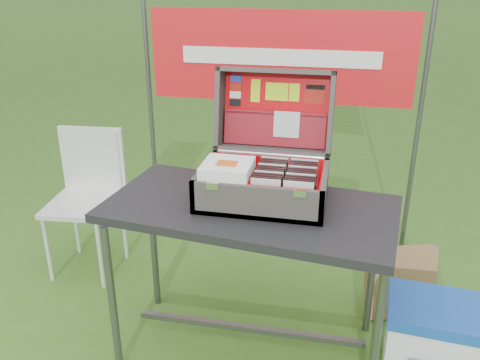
% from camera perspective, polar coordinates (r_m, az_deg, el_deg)
% --- Properties ---
extents(ground, '(80.00, 80.00, 0.00)m').
position_cam_1_polar(ground, '(2.72, 0.31, -18.72)').
color(ground, '#44681C').
rests_on(ground, ground).
extents(table, '(1.37, 0.80, 0.81)m').
position_cam_1_polar(table, '(2.49, 1.04, -11.24)').
color(table, '#262627').
rests_on(table, ground).
extents(table_top, '(1.37, 0.80, 0.04)m').
position_cam_1_polar(table_top, '(2.30, 1.11, -3.26)').
color(table_top, '#262627').
rests_on(table_top, ground).
extents(table_leg_fl, '(0.04, 0.04, 0.77)m').
position_cam_1_polar(table_leg_fl, '(2.46, -14.14, -13.09)').
color(table_leg_fl, '#59595B').
rests_on(table_leg_fl, ground).
extents(table_leg_fr, '(0.04, 0.04, 0.77)m').
position_cam_1_polar(table_leg_fr, '(2.27, 15.07, -16.66)').
color(table_leg_fr, '#59595B').
rests_on(table_leg_fr, ground).
extents(table_leg_bl, '(0.04, 0.04, 0.77)m').
position_cam_1_polar(table_leg_bl, '(2.86, -9.67, -7.15)').
color(table_leg_bl, '#59595B').
rests_on(table_leg_bl, ground).
extents(table_leg_br, '(0.04, 0.04, 0.77)m').
position_cam_1_polar(table_leg_br, '(2.70, 14.66, -9.59)').
color(table_leg_br, '#59595B').
rests_on(table_leg_br, ground).
extents(table_brace, '(1.15, 0.03, 0.03)m').
position_cam_1_polar(table_brace, '(2.66, 1.00, -16.33)').
color(table_brace, '#59595B').
rests_on(table_brace, ground).
extents(suitcase, '(0.57, 0.57, 0.54)m').
position_cam_1_polar(suitcase, '(2.29, 2.94, 4.45)').
color(suitcase, '#5F5A53').
rests_on(suitcase, table).
extents(suitcase_base_bottom, '(0.57, 0.41, 0.02)m').
position_cam_1_polar(suitcase_base_bottom, '(2.33, 2.58, -2.06)').
color(suitcase_base_bottom, '#5F5A53').
rests_on(suitcase_base_bottom, table_top).
extents(suitcase_base_wall_front, '(0.57, 0.02, 0.15)m').
position_cam_1_polar(suitcase_base_wall_front, '(2.13, 1.76, -2.61)').
color(suitcase_base_wall_front, '#5F5A53').
rests_on(suitcase_base_wall_front, table_top).
extents(suitcase_base_wall_back, '(0.57, 0.02, 0.15)m').
position_cam_1_polar(suitcase_base_wall_back, '(2.48, 3.34, 1.14)').
color(suitcase_base_wall_back, '#5F5A53').
rests_on(suitcase_base_wall_back, table_top).
extents(suitcase_base_wall_left, '(0.02, 0.41, 0.15)m').
position_cam_1_polar(suitcase_base_wall_left, '(2.36, -3.97, -0.05)').
color(suitcase_base_wall_left, '#5F5A53').
rests_on(suitcase_base_wall_left, table_top).
extents(suitcase_base_wall_right, '(0.02, 0.41, 0.15)m').
position_cam_1_polar(suitcase_base_wall_right, '(2.28, 9.42, -1.14)').
color(suitcase_base_wall_right, '#5F5A53').
rests_on(suitcase_base_wall_right, table_top).
extents(suitcase_liner_floor, '(0.53, 0.36, 0.01)m').
position_cam_1_polar(suitcase_liner_floor, '(2.32, 2.59, -1.74)').
color(suitcase_liner_floor, red).
rests_on(suitcase_liner_floor, suitcase_base_bottom).
extents(suitcase_latch_left, '(0.05, 0.01, 0.03)m').
position_cam_1_polar(suitcase_latch_left, '(2.13, -3.14, -0.68)').
color(suitcase_latch_left, silver).
rests_on(suitcase_latch_left, suitcase_base_wall_front).
extents(suitcase_latch_right, '(0.05, 0.01, 0.03)m').
position_cam_1_polar(suitcase_latch_right, '(2.07, 6.72, -1.51)').
color(suitcase_latch_right, silver).
rests_on(suitcase_latch_right, suitcase_base_wall_front).
extents(suitcase_hinge, '(0.51, 0.02, 0.02)m').
position_cam_1_polar(suitcase_hinge, '(2.46, 3.42, 2.89)').
color(suitcase_hinge, silver).
rests_on(suitcase_hinge, suitcase_base_wall_back).
extents(suitcase_lid_back, '(0.57, 0.10, 0.40)m').
position_cam_1_polar(suitcase_lid_back, '(2.58, 4.10, 7.86)').
color(suitcase_lid_back, '#5F5A53').
rests_on(suitcase_lid_back, suitcase_base_wall_back).
extents(suitcase_lid_rim_far, '(0.57, 0.15, 0.05)m').
position_cam_1_polar(suitcase_lid_rim_far, '(2.50, 4.14, 12.14)').
color(suitcase_lid_rim_far, '#5F5A53').
rests_on(suitcase_lid_rim_far, suitcase_lid_back).
extents(suitcase_lid_rim_near, '(0.57, 0.15, 0.05)m').
position_cam_1_polar(suitcase_lid_rim_near, '(2.53, 3.68, 3.41)').
color(suitcase_lid_rim_near, '#5F5A53').
rests_on(suitcase_lid_rim_near, suitcase_lid_back).
extents(suitcase_lid_rim_left, '(0.02, 0.22, 0.43)m').
position_cam_1_polar(suitcase_lid_rim_left, '(2.56, -2.23, 8.09)').
color(suitcase_lid_rim_left, '#5F5A53').
rests_on(suitcase_lid_rim_left, suitcase_lid_back).
extents(suitcase_lid_rim_right, '(0.02, 0.22, 0.43)m').
position_cam_1_polar(suitcase_lid_rim_right, '(2.49, 10.21, 7.31)').
color(suitcase_lid_rim_right, '#5F5A53').
rests_on(suitcase_lid_rim_right, suitcase_lid_back).
extents(suitcase_lid_liner, '(0.52, 0.07, 0.35)m').
position_cam_1_polar(suitcase_lid_liner, '(2.56, 4.06, 7.84)').
color(suitcase_lid_liner, red).
rests_on(suitcase_lid_liner, suitcase_lid_back).
extents(suitcase_liner_wall_front, '(0.53, 0.01, 0.13)m').
position_cam_1_polar(suitcase_liner_wall_front, '(2.14, 1.83, -2.18)').
color(suitcase_liner_wall_front, red).
rests_on(suitcase_liner_wall_front, suitcase_base_bottom).
extents(suitcase_liner_wall_back, '(0.53, 0.01, 0.13)m').
position_cam_1_polar(suitcase_liner_wall_back, '(2.46, 3.29, 1.27)').
color(suitcase_liner_wall_back, red).
rests_on(suitcase_liner_wall_back, suitcase_base_bottom).
extents(suitcase_liner_wall_left, '(0.01, 0.36, 0.13)m').
position_cam_1_polar(suitcase_liner_wall_left, '(2.35, -3.65, 0.18)').
color(suitcase_liner_wall_left, red).
rests_on(suitcase_liner_wall_left, suitcase_base_bottom).
extents(suitcase_liner_wall_right, '(0.01, 0.36, 0.13)m').
position_cam_1_polar(suitcase_liner_wall_right, '(2.28, 9.08, -0.86)').
color(suitcase_liner_wall_right, red).
rests_on(suitcase_liner_wall_right, suitcase_base_bottom).
extents(suitcase_lid_pocket, '(0.51, 0.06, 0.17)m').
position_cam_1_polar(suitcase_lid_pocket, '(2.55, 3.89, 5.68)').
color(suitcase_lid_pocket, maroon).
rests_on(suitcase_lid_pocket, suitcase_lid_liner).
extents(suitcase_pocket_edge, '(0.50, 0.02, 0.02)m').
position_cam_1_polar(suitcase_pocket_edge, '(2.54, 3.97, 7.49)').
color(suitcase_pocket_edge, maroon).
rests_on(suitcase_pocket_edge, suitcase_lid_pocket).
extents(suitcase_pocket_cd, '(0.13, 0.03, 0.13)m').
position_cam_1_polar(suitcase_pocket_cd, '(2.52, 5.25, 6.23)').
color(suitcase_pocket_cd, silver).
rests_on(suitcase_pocket_cd, suitcase_lid_pocket).
extents(lid_sticker_cc_a, '(0.06, 0.01, 0.03)m').
position_cam_1_polar(lid_sticker_cc_a, '(2.58, -0.46, 11.32)').
color(lid_sticker_cc_a, '#1933B2').
rests_on(lid_sticker_cc_a, suitcase_lid_liner).
extents(lid_sticker_cc_b, '(0.06, 0.01, 0.03)m').
position_cam_1_polar(lid_sticker_cc_b, '(2.58, -0.49, 10.44)').
color(lid_sticker_cc_b, '#AF1B0E').
rests_on(lid_sticker_cc_b, suitcase_lid_liner).
extents(lid_sticker_cc_c, '(0.06, 0.01, 0.03)m').
position_cam_1_polar(lid_sticker_cc_c, '(2.59, -0.52, 9.55)').
color(lid_sticker_cc_c, white).
rests_on(lid_sticker_cc_c, suitcase_lid_liner).
extents(lid_sticker_cc_d, '(0.06, 0.01, 0.03)m').
position_cam_1_polar(lid_sticker_cc_d, '(2.59, -0.56, 8.67)').
color(lid_sticker_cc_d, black).
rests_on(lid_sticker_cc_d, suitcase_lid_liner).
extents(lid_card_neon_tall, '(0.05, 0.02, 0.11)m').
position_cam_1_polar(lid_card_neon_tall, '(2.57, 1.75, 10.00)').
color(lid_card_neon_tall, '#BCEB0D').
rests_on(lid_card_neon_tall, suitcase_lid_liner).
extents(lid_card_neon_main, '(0.11, 0.02, 0.09)m').
position_cam_1_polar(lid_card_neon_main, '(2.55, 4.15, 9.87)').
color(lid_card_neon_main, '#BCEB0D').
rests_on(lid_card_neon_main, suitcase_lid_liner).
extents(lid_card_neon_small, '(0.05, 0.02, 0.09)m').
position_cam_1_polar(lid_card_neon_small, '(2.54, 6.11, 9.75)').
color(lid_card_neon_small, '#BCEB0D').
rests_on(lid_card_neon_small, suitcase_lid_liner).
extents(lid_sticker_band, '(0.10, 0.02, 0.10)m').
position_cam_1_polar(lid_sticker_band, '(2.53, 8.44, 9.59)').
color(lid_sticker_band, '#AF1B0E').
rests_on(lid_sticker_band, suitcase_lid_liner).
extents(lid_sticker_band_bar, '(0.09, 0.01, 0.02)m').
position_cam_1_polar(lid_sticker_band_bar, '(2.53, 8.48, 10.27)').
color(lid_sticker_band_bar, black).
rests_on(lid_sticker_band_bar, suitcase_lid_liner).
extents(cd_left_0, '(0.13, 0.01, 0.14)m').
position_cam_1_polar(cd_left_0, '(2.15, 2.87, -1.70)').
color(cd_left_0, silver).
rests_on(cd_left_0, suitcase_liner_floor).
extents(cd_left_1, '(0.13, 0.01, 0.14)m').
position_cam_1_polar(cd_left_1, '(2.17, 2.97, -1.45)').
color(cd_left_1, black).
rests_on(cd_left_1, suitcase_liner_floor).
extents(cd_left_2, '(0.13, 0.01, 0.14)m').
position_cam_1_polar(cd_left_2, '(2.19, 3.06, -1.22)').
color(cd_left_2, black).
rests_on(cd_left_2, suitcase_liner_floor).
extents(cd_left_3, '(0.13, 0.01, 0.14)m').
position_cam_1_polar(cd_left_3, '(2.21, 3.15, -0.99)').
color(cd_left_3, black).
rests_on(cd_left_3, suitcase_liner_floor).
extents(cd_left_4, '(0.13, 0.01, 0.14)m').
position_cam_1_polar(cd_left_4, '(2.23, 3.24, -0.76)').
color(cd_left_4, silver).
rests_on(cd_left_4, suitcase_liner_floor).
extents(cd_left_5, '(0.13, 0.01, 0.14)m').
position_cam_1_polar(cd_left_5, '(2.25, 3.33, -0.53)').
color(cd_left_5, black).
rests_on(cd_left_5, suitcase_liner_floor).
extents(cd_left_6, '(0.13, 0.01, 0.14)m').
position_cam_1_polar(cd_left_6, '(2.27, 3.42, -0.31)').
color(cd_left_6, black).
rests_on(cd_left_6, suitcase_liner_floor).
extents(cd_left_7, '(0.13, 0.01, 0.14)m').
position_cam_1_polar(cd_left_7, '(2.29, 3.50, -0.10)').
color(cd_left_7, black).
rests_on(cd_left_7, suitcase_liner_floor).
extents(cd_left_8, '(0.13, 0.01, 0.14)m').
position_cam_1_polar(cd_left_8, '(2.31, 3.58, 0.11)').
color(cd_left_8, silver).
rests_on(cd_left_8, suitcase_liner_floor).
extents(cd_left_9, '(0.13, 0.01, 0.14)m').
position_cam_1_polar(cd_left_9, '(2.33, 3.67, 0.32)').
color(cd_left_9, black).
rests_on(cd_left_9, suitcase_liner_floor).
extents(cd_left_10, '(0.13, 0.01, 0.14)m').
position_cam_1_polar(cd_left_10, '(2.35, 3.75, 0.53)').
color(cd_left_10, black).
rests_on(cd_left_10, suitcase_liner_floor).
extents(cd_left_11, '(0.13, 0.01, 0.14)m').
position_cam_1_polar(cd_left_11, '(2.37, 3.82, 0.73)').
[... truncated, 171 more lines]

